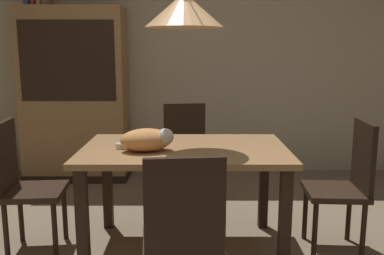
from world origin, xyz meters
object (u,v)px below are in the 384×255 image
dining_table (185,161)px  chair_near_front (184,235)px  chair_far_back (186,151)px  hutch_bookcase (76,98)px  chair_right_side (347,181)px  cat_sleeping (149,140)px  pendant_lamp (185,10)px  chair_left_side (23,181)px

dining_table → chair_near_front: (0.01, -0.88, -0.14)m
chair_far_back → chair_near_front: size_ratio=1.00×
chair_far_back → dining_table: bearing=-89.5°
hutch_bookcase → dining_table: bearing=-54.8°
chair_right_side → chair_near_front: same height
chair_far_back → hutch_bookcase: hutch_bookcase is taller
chair_far_back → cat_sleeping: 1.07m
chair_right_side → pendant_lamp: pendant_lamp is taller
chair_left_side → hutch_bookcase: hutch_bookcase is taller
dining_table → pendant_lamp: 1.01m
cat_sleeping → pendant_lamp: 0.88m
chair_left_side → pendant_lamp: 1.61m
pendant_lamp → chair_right_side: bearing=-0.2°
chair_near_front → hutch_bookcase: 2.90m
chair_near_front → cat_sleeping: 0.86m
chair_near_front → pendant_lamp: pendant_lamp is taller
chair_far_back → cat_sleeping: size_ratio=2.35×
hutch_bookcase → pendant_lamp: bearing=-54.8°
dining_table → pendant_lamp: pendant_lamp is taller
chair_right_side → hutch_bookcase: hutch_bookcase is taller
dining_table → chair_left_side: 1.14m
dining_table → hutch_bookcase: bearing=125.2°
cat_sleeping → chair_left_side: bearing=173.1°
chair_left_side → hutch_bookcase: size_ratio=0.50×
chair_far_back → hutch_bookcase: size_ratio=0.50×
dining_table → chair_left_side: bearing=-179.7°
chair_right_side → chair_left_side: (-2.26, -0.00, 0.00)m
chair_right_side → pendant_lamp: (-1.13, 0.00, 1.15)m
cat_sleeping → hutch_bookcase: 2.08m
chair_right_side → cat_sleeping: (-1.37, -0.11, 0.32)m
chair_left_side → pendant_lamp: pendant_lamp is taller
dining_table → chair_far_back: (-0.01, 0.88, -0.14)m
dining_table → cat_sleeping: bearing=-154.4°
chair_near_front → chair_left_side: same height
dining_table → cat_sleeping: (-0.24, -0.11, 0.18)m
chair_right_side → dining_table: bearing=179.8°
pendant_lamp → hutch_bookcase: (-1.21, 1.72, -0.77)m
chair_right_side → cat_sleeping: 1.41m
chair_right_side → chair_near_front: bearing=-142.1°
dining_table → pendant_lamp: (0.00, 0.00, 1.01)m
chair_near_front → chair_far_back: bearing=90.5°
dining_table → chair_near_front: chair_near_front is taller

